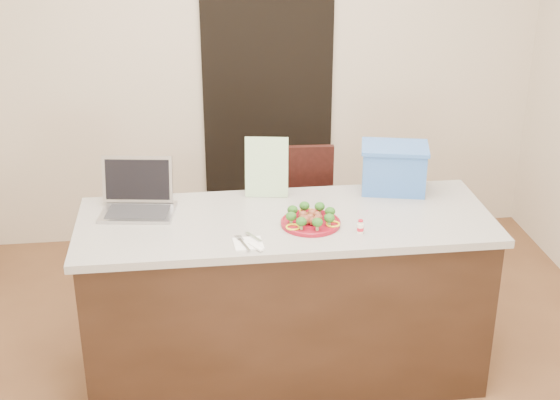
{
  "coord_description": "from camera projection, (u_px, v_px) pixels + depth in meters",
  "views": [
    {
      "loc": [
        -0.46,
        -3.22,
        2.56
      ],
      "look_at": [
        -0.04,
        0.2,
        1.04
      ],
      "focal_mm": 50.0,
      "sensor_mm": 36.0,
      "label": 1
    }
  ],
  "objects": [
    {
      "name": "ground",
      "position": [
        292.0,
        400.0,
        4.01
      ],
      "size": [
        4.0,
        4.0,
        0.0
      ],
      "primitive_type": "plane",
      "color": "brown",
      "rests_on": "ground"
    },
    {
      "name": "room_shell",
      "position": [
        294.0,
        95.0,
        3.35
      ],
      "size": [
        4.0,
        4.0,
        4.0
      ],
      "color": "white",
      "rests_on": "ground"
    },
    {
      "name": "doorway",
      "position": [
        268.0,
        102.0,
        5.41
      ],
      "size": [
        0.9,
        0.02,
        2.0
      ],
      "primitive_type": "cube",
      "color": "black",
      "rests_on": "ground"
    },
    {
      "name": "island",
      "position": [
        286.0,
        298.0,
        4.05
      ],
      "size": [
        2.06,
        0.76,
        0.92
      ],
      "color": "black",
      "rests_on": "ground"
    },
    {
      "name": "plate",
      "position": [
        311.0,
        222.0,
        3.79
      ],
      "size": [
        0.29,
        0.29,
        0.02
      ],
      "rotation": [
        0.0,
        0.0,
        0.34
      ],
      "color": "maroon",
      "rests_on": "island"
    },
    {
      "name": "meatballs",
      "position": [
        311.0,
        218.0,
        3.77
      ],
      "size": [
        0.12,
        0.12,
        0.04
      ],
      "color": "brown",
      "rests_on": "plate"
    },
    {
      "name": "broccoli",
      "position": [
        311.0,
        214.0,
        3.77
      ],
      "size": [
        0.25,
        0.25,
        0.04
      ],
      "color": "#194713",
      "rests_on": "plate"
    },
    {
      "name": "pepper_rings",
      "position": [
        311.0,
        221.0,
        3.79
      ],
      "size": [
        0.27,
        0.24,
        0.01
      ],
      "color": "gold",
      "rests_on": "plate"
    },
    {
      "name": "napkin",
      "position": [
        248.0,
        243.0,
        3.6
      ],
      "size": [
        0.14,
        0.14,
        0.01
      ],
      "primitive_type": "cube",
      "rotation": [
        0.0,
        0.0,
        0.06
      ],
      "color": "silver",
      "rests_on": "island"
    },
    {
      "name": "fork",
      "position": [
        244.0,
        241.0,
        3.61
      ],
      "size": [
        0.05,
        0.17,
        0.0
      ],
      "rotation": [
        0.0,
        0.0,
        0.27
      ],
      "color": "silver",
      "rests_on": "napkin"
    },
    {
      "name": "knife",
      "position": [
        255.0,
        244.0,
        3.59
      ],
      "size": [
        0.07,
        0.2,
        0.01
      ],
      "rotation": [
        0.0,
        0.0,
        0.51
      ],
      "color": "white",
      "rests_on": "napkin"
    },
    {
      "name": "yogurt_bottle",
      "position": [
        360.0,
        228.0,
        3.7
      ],
      "size": [
        0.03,
        0.03,
        0.07
      ],
      "rotation": [
        0.0,
        0.0,
        0.1
      ],
      "color": "silver",
      "rests_on": "island"
    },
    {
      "name": "laptop",
      "position": [
        138.0,
        197.0,
        3.93
      ],
      "size": [
        0.39,
        0.33,
        0.26
      ],
      "rotation": [
        0.0,
        0.0,
        -0.14
      ],
      "color": "#A8A9AD",
      "rests_on": "island"
    },
    {
      "name": "leaflet",
      "position": [
        267.0,
        167.0,
        4.05
      ],
      "size": [
        0.23,
        0.08,
        0.32
      ],
      "primitive_type": "cube",
      "rotation": [
        -0.14,
        0.0,
        -0.16
      ],
      "color": "white",
      "rests_on": "island"
    },
    {
      "name": "blue_box",
      "position": [
        394.0,
        168.0,
        4.14
      ],
      "size": [
        0.4,
        0.33,
        0.25
      ],
      "rotation": [
        0.0,
        0.0,
        -0.23
      ],
      "color": "#305FAE",
      "rests_on": "island"
    },
    {
      "name": "chair",
      "position": [
        299.0,
        219.0,
        4.7
      ],
      "size": [
        0.46,
        0.46,
        0.99
      ],
      "rotation": [
        0.0,
        0.0,
        -0.05
      ],
      "color": "black",
      "rests_on": "ground"
    }
  ]
}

